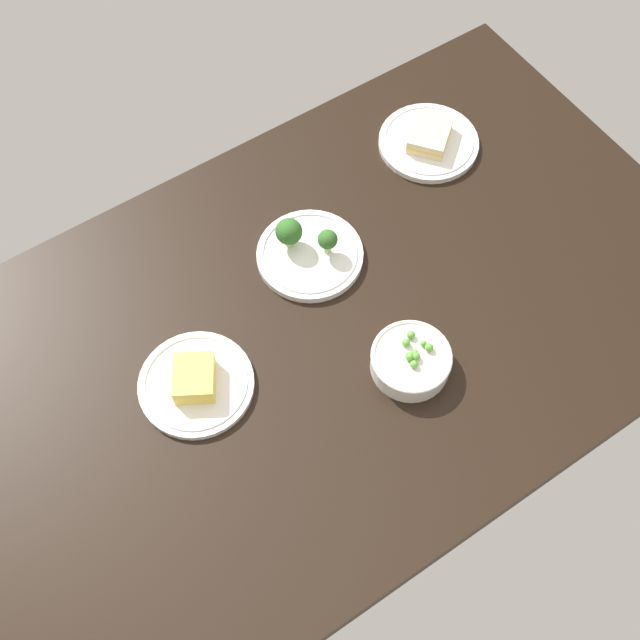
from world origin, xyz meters
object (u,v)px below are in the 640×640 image
object	(u,v)px
plate_sandwich	(429,140)
plate_cheese	(196,382)
plate_broccoli	(308,251)
bowl_peas	(411,360)

from	to	relation	value
plate_sandwich	plate_cheese	xyz separation A→B (cm)	(65.36, 20.75, 0.06)
plate_sandwich	plate_cheese	world-z (taller)	plate_cheese
plate_sandwich	plate_cheese	distance (cm)	68.57
plate_broccoli	plate_cheese	bearing A→B (deg)	21.00
plate_sandwich	plate_cheese	bearing A→B (deg)	17.62
bowl_peas	plate_broccoli	xyz separation A→B (cm)	(2.10, -28.82, -0.67)
plate_broccoli	plate_cheese	distance (cm)	32.51
plate_sandwich	plate_broccoli	bearing A→B (deg)	14.57
bowl_peas	plate_cheese	distance (cm)	36.72
plate_sandwich	plate_broccoli	distance (cm)	36.18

